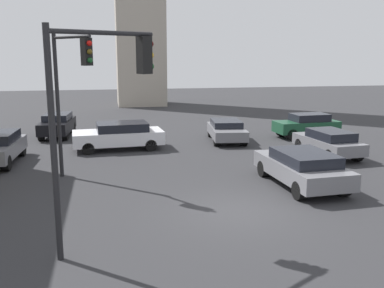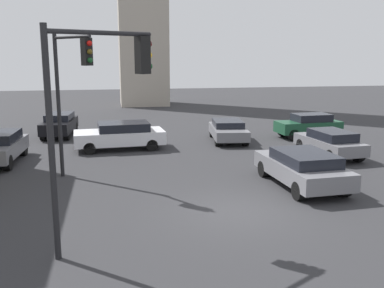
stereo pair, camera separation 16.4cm
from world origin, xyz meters
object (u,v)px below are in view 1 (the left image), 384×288
object	(u,v)px
car_2	(57,124)
car_4	(302,167)
car_0	(307,125)
car_3	(119,135)
car_1	(227,130)
traffic_light_2	(99,93)
car_6	(329,142)
traffic_light_1	(70,78)

from	to	relation	value
car_2	car_4	size ratio (longest dim) A/B	0.88
car_0	car_3	distance (m)	11.60
car_2	car_1	bearing A→B (deg)	76.12
traffic_light_2	car_6	size ratio (longest dim) A/B	1.37
traffic_light_2	car_4	bearing A→B (deg)	-2.46
car_3	traffic_light_1	bearing A→B (deg)	67.74
traffic_light_2	car_1	bearing A→B (deg)	31.42
car_1	traffic_light_2	bearing A→B (deg)	-21.30
car_3	car_6	distance (m)	10.95
traffic_light_2	car_2	world-z (taller)	traffic_light_2
car_1	car_3	xyz separation A→B (m)	(-6.33, -1.13, 0.11)
traffic_light_1	car_4	size ratio (longest dim) A/B	1.27
car_0	car_2	size ratio (longest dim) A/B	0.96
car_2	car_6	xyz separation A→B (m)	(13.96, -8.36, -0.04)
car_0	car_4	size ratio (longest dim) A/B	0.85
car_6	car_2	bearing A→B (deg)	53.28
car_6	car_0	bearing A→B (deg)	-19.57
car_1	car_4	xyz separation A→B (m)	(0.45, -9.37, 0.09)
car_3	car_4	world-z (taller)	car_3
traffic_light_1	car_4	distance (m)	9.67
traffic_light_1	car_0	distance (m)	15.65
car_0	traffic_light_2	bearing A→B (deg)	43.93
traffic_light_2	car_1	xyz separation A→B (m)	(7.12, 13.43, -3.45)
car_4	car_6	distance (m)	5.70
traffic_light_1	traffic_light_2	distance (m)	6.52
traffic_light_2	car_2	size ratio (longest dim) A/B	1.38
traffic_light_2	car_2	xyz separation A→B (m)	(-2.88, 16.92, -3.35)
car_0	car_6	xyz separation A→B (m)	(-1.24, -5.05, -0.05)
car_0	car_2	bearing A→B (deg)	-16.23
car_1	car_2	xyz separation A→B (m)	(-10.00, 3.48, 0.10)
traffic_light_2	car_6	xyz separation A→B (m)	(11.08, 8.55, -3.38)
car_0	car_6	distance (m)	5.20
traffic_light_1	car_4	xyz separation A→B (m)	(8.73, -2.35, -3.41)
car_3	car_4	bearing A→B (deg)	125.48
car_4	car_6	world-z (taller)	car_4
car_0	car_1	xyz separation A→B (m)	(-5.20, -0.17, -0.12)
car_2	car_0	bearing A→B (deg)	83.02
traffic_light_2	car_2	distance (m)	17.48
car_1	car_0	bearing A→B (deg)	98.44
traffic_light_1	car_2	size ratio (longest dim) A/B	1.43
traffic_light_1	car_6	size ratio (longest dim) A/B	1.42
car_2	car_4	xyz separation A→B (m)	(10.45, -12.86, -0.01)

